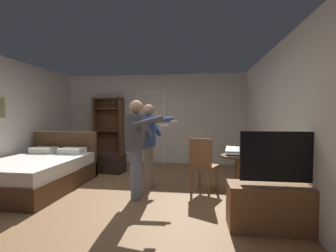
{
  "coord_description": "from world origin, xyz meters",
  "views": [
    {
      "loc": [
        1.29,
        -3.56,
        1.38
      ],
      "look_at": [
        0.76,
        0.46,
        1.2
      ],
      "focal_mm": 24.03,
      "sensor_mm": 36.0,
      "label": 1
    }
  ],
  "objects_px": {
    "side_table": "(238,169)",
    "bottle_on_table": "(247,151)",
    "laptop": "(236,153)",
    "wooden_chair": "(202,163)",
    "suitcase_dark": "(111,163)",
    "bookshelf": "(109,128)",
    "bed": "(38,172)",
    "person_blue_shirt": "(137,142)",
    "tv_flatscreen": "(283,202)",
    "person_striped_shirt": "(149,140)"
  },
  "relations": [
    {
      "from": "bottle_on_table",
      "to": "suitcase_dark",
      "type": "bearing_deg",
      "value": 155.7
    },
    {
      "from": "bookshelf",
      "to": "wooden_chair",
      "type": "distance_m",
      "value": 3.59
    },
    {
      "from": "bed",
      "to": "wooden_chair",
      "type": "bearing_deg",
      "value": 1.91
    },
    {
      "from": "bookshelf",
      "to": "bottle_on_table",
      "type": "relative_size",
      "value": 8.58
    },
    {
      "from": "side_table",
      "to": "person_striped_shirt",
      "type": "relative_size",
      "value": 0.44
    },
    {
      "from": "laptop",
      "to": "side_table",
      "type": "bearing_deg",
      "value": 47.47
    },
    {
      "from": "side_table",
      "to": "suitcase_dark",
      "type": "distance_m",
      "value": 3.04
    },
    {
      "from": "tv_flatscreen",
      "to": "side_table",
      "type": "relative_size",
      "value": 1.85
    },
    {
      "from": "side_table",
      "to": "laptop",
      "type": "bearing_deg",
      "value": -132.53
    },
    {
      "from": "laptop",
      "to": "person_blue_shirt",
      "type": "relative_size",
      "value": 0.23
    },
    {
      "from": "bed",
      "to": "laptop",
      "type": "bearing_deg",
      "value": 0.28
    },
    {
      "from": "laptop",
      "to": "wooden_chair",
      "type": "height_order",
      "value": "wooden_chair"
    },
    {
      "from": "bottle_on_table",
      "to": "wooden_chair",
      "type": "height_order",
      "value": "wooden_chair"
    },
    {
      "from": "tv_flatscreen",
      "to": "person_blue_shirt",
      "type": "distance_m",
      "value": 2.29
    },
    {
      "from": "bed",
      "to": "suitcase_dark",
      "type": "xyz_separation_m",
      "value": [
        0.95,
        1.3,
        -0.08
      ]
    },
    {
      "from": "bookshelf",
      "to": "person_striped_shirt",
      "type": "xyz_separation_m",
      "value": [
        1.67,
        -2.09,
        -0.11
      ]
    },
    {
      "from": "person_blue_shirt",
      "to": "bookshelf",
      "type": "bearing_deg",
      "value": 120.59
    },
    {
      "from": "bed",
      "to": "wooden_chair",
      "type": "height_order",
      "value": "bed"
    },
    {
      "from": "side_table",
      "to": "bottle_on_table",
      "type": "height_order",
      "value": "bottle_on_table"
    },
    {
      "from": "suitcase_dark",
      "to": "person_striped_shirt",
      "type": "bearing_deg",
      "value": -31.56
    },
    {
      "from": "tv_flatscreen",
      "to": "bottle_on_table",
      "type": "height_order",
      "value": "tv_flatscreen"
    },
    {
      "from": "laptop",
      "to": "person_striped_shirt",
      "type": "xyz_separation_m",
      "value": [
        -1.58,
        0.33,
        0.17
      ]
    },
    {
      "from": "side_table",
      "to": "bottle_on_table",
      "type": "bearing_deg",
      "value": -29.74
    },
    {
      "from": "person_striped_shirt",
      "to": "suitcase_dark",
      "type": "distance_m",
      "value": 1.65
    },
    {
      "from": "bottle_on_table",
      "to": "suitcase_dark",
      "type": "relative_size",
      "value": 0.36
    },
    {
      "from": "laptop",
      "to": "bottle_on_table",
      "type": "distance_m",
      "value": 0.19
    },
    {
      "from": "side_table",
      "to": "suitcase_dark",
      "type": "height_order",
      "value": "side_table"
    },
    {
      "from": "bed",
      "to": "suitcase_dark",
      "type": "relative_size",
      "value": 3.22
    },
    {
      "from": "tv_flatscreen",
      "to": "bookshelf",
      "type": "bearing_deg",
      "value": 135.68
    },
    {
      "from": "side_table",
      "to": "person_blue_shirt",
      "type": "height_order",
      "value": "person_blue_shirt"
    },
    {
      "from": "bed",
      "to": "bookshelf",
      "type": "relative_size",
      "value": 1.05
    },
    {
      "from": "bookshelf",
      "to": "laptop",
      "type": "height_order",
      "value": "bookshelf"
    },
    {
      "from": "person_blue_shirt",
      "to": "wooden_chair",
      "type": "bearing_deg",
      "value": 18.29
    },
    {
      "from": "bottle_on_table",
      "to": "person_blue_shirt",
      "type": "bearing_deg",
      "value": -172.6
    },
    {
      "from": "bottle_on_table",
      "to": "suitcase_dark",
      "type": "xyz_separation_m",
      "value": [
        -2.91,
        1.32,
        -0.57
      ]
    },
    {
      "from": "laptop",
      "to": "wooden_chair",
      "type": "bearing_deg",
      "value": 171.37
    },
    {
      "from": "bottle_on_table",
      "to": "side_table",
      "type": "bearing_deg",
      "value": 150.26
    },
    {
      "from": "tv_flatscreen",
      "to": "suitcase_dark",
      "type": "distance_m",
      "value": 3.93
    },
    {
      "from": "bed",
      "to": "wooden_chair",
      "type": "relative_size",
      "value": 2.03
    },
    {
      "from": "wooden_chair",
      "to": "suitcase_dark",
      "type": "xyz_separation_m",
      "value": [
        -2.17,
        1.19,
        -0.32
      ]
    },
    {
      "from": "bookshelf",
      "to": "person_blue_shirt",
      "type": "height_order",
      "value": "bookshelf"
    },
    {
      "from": "side_table",
      "to": "bottle_on_table",
      "type": "distance_m",
      "value": 0.37
    },
    {
      "from": "laptop",
      "to": "bed",
      "type": "bearing_deg",
      "value": -179.72
    },
    {
      "from": "bookshelf",
      "to": "wooden_chair",
      "type": "xyz_separation_m",
      "value": [
        2.69,
        -2.33,
        -0.48
      ]
    },
    {
      "from": "suitcase_dark",
      "to": "bookshelf",
      "type": "bearing_deg",
      "value": 122.48
    },
    {
      "from": "tv_flatscreen",
      "to": "suitcase_dark",
      "type": "xyz_separation_m",
      "value": [
        -3.11,
        2.4,
        -0.12
      ]
    },
    {
      "from": "person_blue_shirt",
      "to": "laptop",
      "type": "bearing_deg",
      "value": 9.45
    },
    {
      "from": "bookshelf",
      "to": "suitcase_dark",
      "type": "distance_m",
      "value": 1.49
    },
    {
      "from": "bookshelf",
      "to": "person_striped_shirt",
      "type": "distance_m",
      "value": 2.68
    },
    {
      "from": "suitcase_dark",
      "to": "bed",
      "type": "bearing_deg",
      "value": -118.4
    }
  ]
}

